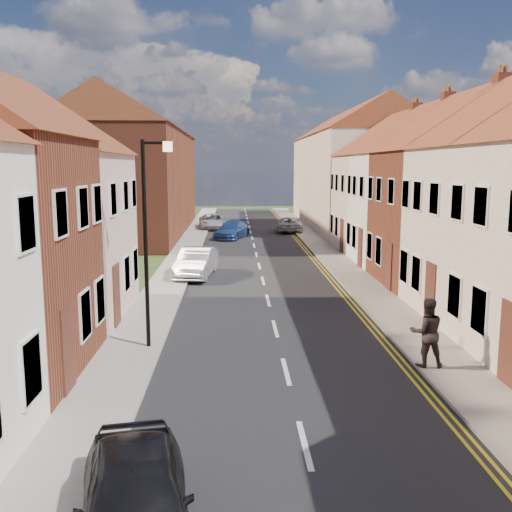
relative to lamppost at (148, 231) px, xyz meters
name	(u,v)px	position (x,y,z in m)	size (l,w,h in m)	color
road	(263,281)	(3.81, 10.00, -3.53)	(7.00, 90.00, 0.02)	black
pavement_left	(169,281)	(-0.59, 10.00, -3.48)	(1.80, 90.00, 0.12)	#A7A297
pavement_right	(355,279)	(8.21, 10.00, -3.48)	(1.80, 90.00, 0.12)	#A7A297
cottage_r_pink	(472,186)	(13.11, 8.90, 0.94)	(8.30, 6.00, 9.00)	brown
cottage_r_white_far	(431,183)	(13.11, 14.30, 0.94)	(8.30, 5.20, 9.00)	white
cottage_r_cream_far	(402,180)	(13.11, 19.70, 0.94)	(8.30, 6.00, 9.00)	beige
cottage_l_pink	(5,195)	(-5.49, 3.85, 0.83)	(8.30, 6.30, 8.80)	#FFD3C9
block_right_far	(352,167)	(13.11, 35.00, 1.76)	(8.30, 24.20, 10.50)	beige
block_left_far	(134,167)	(-5.49, 30.00, 1.76)	(8.30, 24.20, 10.50)	brown
lamppost	(148,231)	(0.00, 0.00, 0.00)	(0.88, 0.15, 6.00)	black
car_near	(135,499)	(1.02, -8.79, -2.86)	(1.60, 3.99, 1.36)	black
car_mid	(196,263)	(0.61, 11.12, -2.83)	(1.50, 4.30, 1.42)	#A3A4AB
car_far	(232,230)	(2.30, 26.01, -2.90)	(1.78, 4.39, 1.27)	navy
car_distant	(212,222)	(0.61, 32.41, -2.89)	(2.17, 4.70, 1.31)	#BABDC2
pedestrian_right	(427,332)	(7.53, -2.01, -2.49)	(0.90, 0.70, 1.85)	black
car_distant_b	(290,225)	(7.01, 30.00, -2.93)	(2.03, 4.41, 1.23)	#A7A9AF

